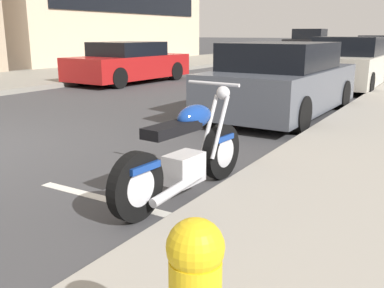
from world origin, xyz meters
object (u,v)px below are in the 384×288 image
Objects in this scene: parked_motorcycle at (186,155)px; parked_car_second_in_row at (347,65)px; parked_car_behind_motorcycle at (282,81)px; car_opposite_curb at (129,63)px; parked_car_mid_block at (384,56)px; crossing_truck at (320,44)px.

parked_car_second_in_row reaches higher than parked_motorcycle.
parked_car_behind_motorcycle is at bearing 178.17° from parked_car_second_in_row.
parked_car_mid_block is at bearing 142.38° from car_opposite_curb.
crossing_truck is 1.14× the size of car_opposite_curb.
parked_car_second_in_row is 16.81m from crossing_truck.
parked_car_behind_motorcycle is 5.18m from parked_car_second_in_row.
parked_car_second_in_row is at bearing 110.37° from car_opposite_curb.
car_opposite_curb is at bearing 83.85° from crossing_truck.
parked_car_second_in_row reaches higher than parked_car_behind_motorcycle.
parked_car_behind_motorcycle is (4.71, 0.72, 0.26)m from parked_motorcycle.
crossing_truck is at bearing 178.49° from car_opposite_curb.
parked_motorcycle is at bearing -176.50° from parked_car_mid_block.
crossing_truck is 18.12m from car_opposite_curb.
crossing_truck is (15.99, 5.17, 0.17)m from parked_car_second_in_row.
car_opposite_curb is at bearing 46.56° from parked_motorcycle.
parked_car_mid_block is at bearing -2.14° from parked_car_second_in_row.
parked_motorcycle is at bearing 100.63° from crossing_truck.
crossing_truck is at bearing 16.87° from parked_motorcycle.
parked_car_behind_motorcycle is 10.99m from parked_car_mid_block.
crossing_truck is at bearing 29.79° from parked_car_mid_block.
parked_motorcycle is 0.48× the size of parked_car_behind_motorcycle.
crossing_truck reaches higher than car_opposite_curb.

